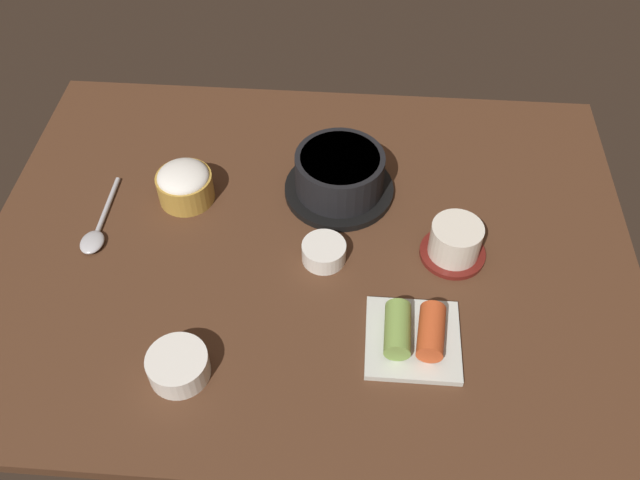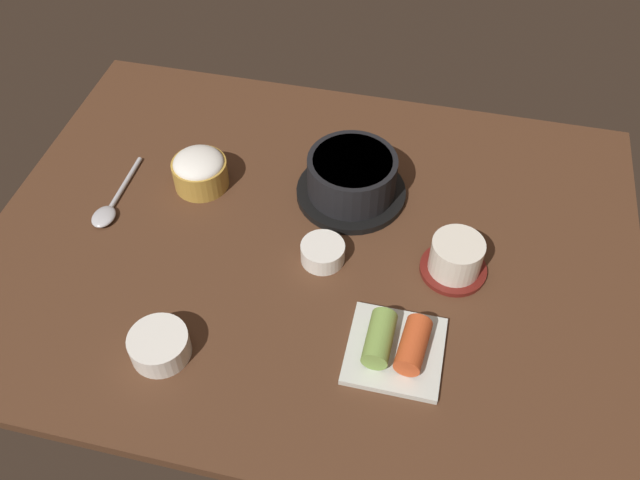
% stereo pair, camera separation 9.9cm
% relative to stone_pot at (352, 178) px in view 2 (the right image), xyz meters
% --- Properties ---
extents(dining_table, '(1.00, 0.76, 0.02)m').
position_rel_stone_pot_xyz_m(dining_table, '(-0.04, -0.11, -0.05)').
color(dining_table, '#4C2D1C').
rests_on(dining_table, ground).
extents(stone_pot, '(0.18, 0.18, 0.08)m').
position_rel_stone_pot_xyz_m(stone_pot, '(0.00, 0.00, 0.00)').
color(stone_pot, black).
rests_on(stone_pot, dining_table).
extents(rice_bowl, '(0.09, 0.09, 0.06)m').
position_rel_stone_pot_xyz_m(rice_bowl, '(-0.25, -0.03, -0.01)').
color(rice_bowl, '#B78C38').
rests_on(rice_bowl, dining_table).
extents(tea_cup_with_saucer, '(0.10, 0.10, 0.06)m').
position_rel_stone_pot_xyz_m(tea_cup_with_saucer, '(0.18, -0.12, -0.01)').
color(tea_cup_with_saucer, maroon).
rests_on(tea_cup_with_saucer, dining_table).
extents(banchan_cup_center, '(0.07, 0.07, 0.03)m').
position_rel_stone_pot_xyz_m(banchan_cup_center, '(-0.01, -0.14, -0.02)').
color(banchan_cup_center, white).
rests_on(banchan_cup_center, dining_table).
extents(kimchi_plate, '(0.13, 0.13, 0.05)m').
position_rel_stone_pot_xyz_m(kimchi_plate, '(0.12, -0.28, -0.02)').
color(kimchi_plate, silver).
rests_on(kimchi_plate, dining_table).
extents(side_bowl_near, '(0.08, 0.08, 0.04)m').
position_rel_stone_pot_xyz_m(side_bowl_near, '(-0.19, -0.35, -0.02)').
color(side_bowl_near, white).
rests_on(side_bowl_near, dining_table).
extents(spoon, '(0.04, 0.17, 0.01)m').
position_rel_stone_pot_xyz_m(spoon, '(-0.37, -0.12, -0.03)').
color(spoon, '#B7B7BC').
rests_on(spoon, dining_table).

